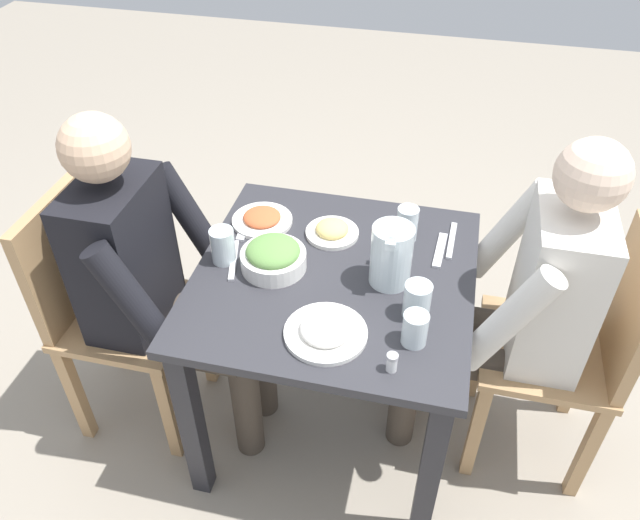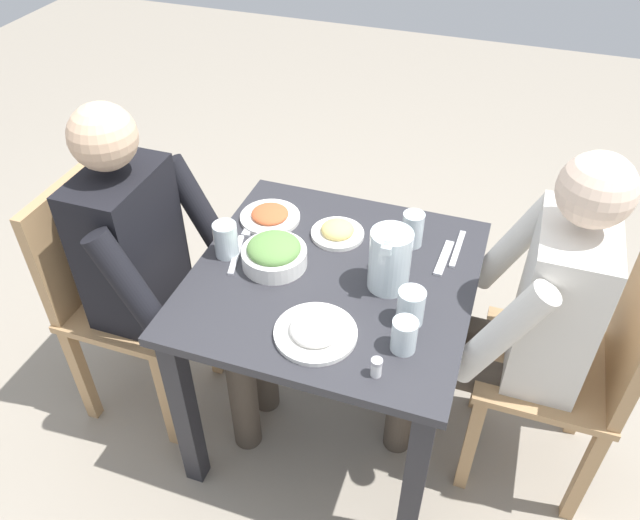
% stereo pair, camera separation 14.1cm
% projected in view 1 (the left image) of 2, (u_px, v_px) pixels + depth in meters
% --- Properties ---
extents(ground_plane, '(8.00, 8.00, 0.00)m').
position_uv_depth(ground_plane, '(331.00, 417.00, 2.30)').
color(ground_plane, gray).
extents(dining_table, '(0.82, 0.82, 0.70)m').
position_uv_depth(dining_table, '(334.00, 305.00, 1.93)').
color(dining_table, '#2D2D33').
rests_on(dining_table, ground_plane).
extents(chair_near, '(0.40, 0.40, 0.90)m').
position_uv_depth(chair_near, '(577.00, 344.00, 1.89)').
color(chair_near, tan).
rests_on(chair_near, ground_plane).
extents(chair_far, '(0.40, 0.40, 0.90)m').
position_uv_depth(chair_far, '(105.00, 302.00, 2.03)').
color(chair_far, tan).
rests_on(chair_far, ground_plane).
extents(diner_near, '(0.48, 0.53, 1.19)m').
position_uv_depth(diner_near, '(518.00, 298.00, 1.83)').
color(diner_near, silver).
rests_on(diner_near, ground_plane).
extents(diner_far, '(0.48, 0.53, 1.19)m').
position_uv_depth(diner_far, '(156.00, 278.00, 1.90)').
color(diner_far, black).
rests_on(diner_far, ground_plane).
extents(water_pitcher, '(0.16, 0.12, 0.19)m').
position_uv_depth(water_pitcher, '(391.00, 255.00, 1.76)').
color(water_pitcher, silver).
rests_on(water_pitcher, dining_table).
extents(salad_bowl, '(0.20, 0.20, 0.09)m').
position_uv_depth(salad_bowl, '(273.00, 256.00, 1.84)').
color(salad_bowl, white).
rests_on(salad_bowl, dining_table).
extents(plate_yoghurt, '(0.22, 0.22, 0.05)m').
position_uv_depth(plate_yoghurt, '(326.00, 330.00, 1.65)').
color(plate_yoghurt, white).
rests_on(plate_yoghurt, dining_table).
extents(plate_fries, '(0.17, 0.17, 0.05)m').
position_uv_depth(plate_fries, '(332.00, 230.00, 1.98)').
color(plate_fries, white).
rests_on(plate_fries, dining_table).
extents(plate_rice_curry, '(0.20, 0.20, 0.04)m').
position_uv_depth(plate_rice_curry, '(262.00, 219.00, 2.04)').
color(plate_rice_curry, white).
rests_on(plate_rice_curry, dining_table).
extents(water_glass_far_right, '(0.08, 0.08, 0.11)m').
position_uv_depth(water_glass_far_right, '(417.00, 300.00, 1.68)').
color(water_glass_far_right, silver).
rests_on(water_glass_far_right, dining_table).
extents(water_glass_far_left, '(0.07, 0.07, 0.11)m').
position_uv_depth(water_glass_far_left, '(407.00, 224.00, 1.94)').
color(water_glass_far_left, silver).
rests_on(water_glass_far_left, dining_table).
extents(water_glass_near_left, '(0.07, 0.07, 0.10)m').
position_uv_depth(water_glass_near_left, '(415.00, 329.00, 1.61)').
color(water_glass_near_left, silver).
rests_on(water_glass_near_left, dining_table).
extents(water_glass_near_right, '(0.07, 0.07, 0.11)m').
position_uv_depth(water_glass_near_right, '(223.00, 246.00, 1.86)').
color(water_glass_near_right, silver).
rests_on(water_glass_near_right, dining_table).
extents(salt_shaker, '(0.03, 0.03, 0.05)m').
position_uv_depth(salt_shaker, '(392.00, 362.00, 1.55)').
color(salt_shaker, white).
rests_on(salt_shaker, dining_table).
extents(fork_near, '(0.17, 0.04, 0.01)m').
position_uv_depth(fork_near, '(440.00, 250.00, 1.93)').
color(fork_near, silver).
rests_on(fork_near, dining_table).
extents(knife_near, '(0.19, 0.02, 0.01)m').
position_uv_depth(knife_near, '(452.00, 240.00, 1.96)').
color(knife_near, silver).
rests_on(knife_near, dining_table).
extents(fork_far, '(0.17, 0.04, 0.01)m').
position_uv_depth(fork_far, '(246.00, 225.00, 2.03)').
color(fork_far, silver).
rests_on(fork_far, dining_table).
extents(knife_far, '(0.18, 0.06, 0.01)m').
position_uv_depth(knife_far, '(234.00, 260.00, 1.89)').
color(knife_far, silver).
rests_on(knife_far, dining_table).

